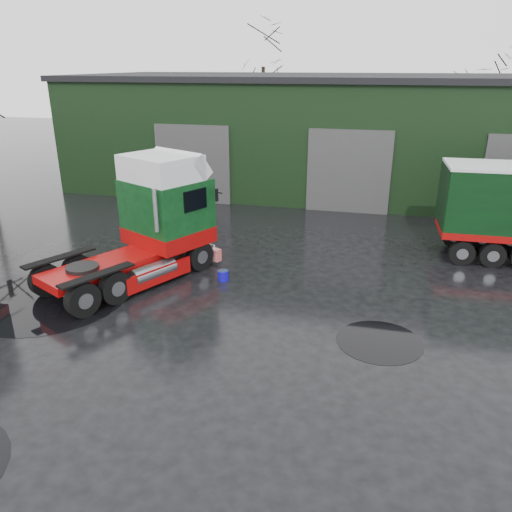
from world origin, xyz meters
The scene contains 8 objects.
ground centered at (0.00, 0.00, 0.00)m, with size 100.00×100.00×0.00m, color black.
warehouse centered at (2.00, 20.00, 3.16)m, with size 32.40×12.40×6.30m.
hero_tractor centered at (-4.50, 3.58, 2.05)m, with size 2.80×6.61×4.11m, color #0C3715, non-canonical shape.
wash_bucket centered at (-1.42, 4.47, 0.17)m, with size 0.37×0.37×0.34m, color #1008B7.
tree_back_a centered at (-6.00, 30.00, 4.75)m, with size 4.40×4.40×9.50m, color black, non-canonical shape.
tree_back_b centered at (10.00, 30.00, 3.75)m, with size 4.40×4.40×7.50m, color black, non-canonical shape.
puddle_1 centered at (3.82, 1.62, 0.00)m, with size 2.29×2.29×0.01m, color black.
puddle_2 centered at (-6.31, 1.76, 0.00)m, with size 4.85×4.85×0.01m, color black.
Camera 1 is at (3.40, -10.36, 6.92)m, focal length 35.00 mm.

